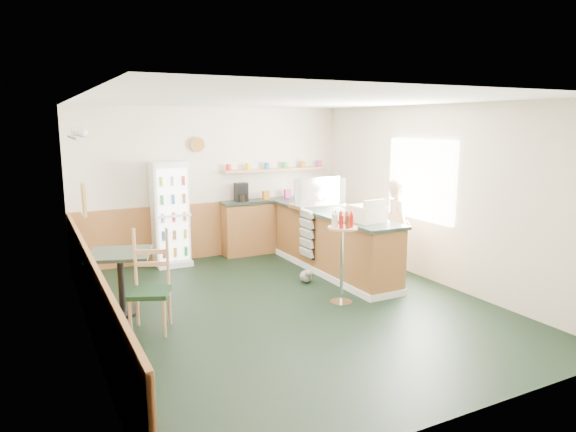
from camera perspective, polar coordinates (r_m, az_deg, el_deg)
ground at (r=7.02m, az=0.17°, el=-9.93°), size 6.00×6.00×0.00m
room_envelope at (r=7.20m, az=-4.10°, el=3.09°), size 5.04×6.02×2.72m
service_counter at (r=8.42m, az=4.99°, el=-3.21°), size 0.68×3.01×1.01m
back_counter at (r=9.80m, az=-1.18°, el=-0.72°), size 2.24×0.42×1.69m
drinks_fridge at (r=8.98m, az=-12.94°, el=0.21°), size 0.59×0.52×1.78m
display_case at (r=8.71m, az=3.27°, el=2.60°), size 0.87×0.46×0.50m
cash_register at (r=7.54m, az=8.75°, el=0.28°), size 0.42×0.44×0.24m
shopkeeper at (r=8.15m, az=12.06°, el=-1.49°), size 0.53×0.62×1.58m
condiment_stand at (r=6.92m, az=6.05°, el=-2.99°), size 0.40×0.40×1.24m
newspaper_rack at (r=8.40m, az=2.09°, el=-2.01°), size 0.09×0.40×0.80m
cafe_table at (r=6.89m, az=-18.11°, el=-5.79°), size 0.93×0.93×0.82m
cafe_chair at (r=6.31m, az=-15.38°, el=-6.66°), size 0.59×0.59×1.20m
dog_doorstop at (r=7.94m, az=2.05°, el=-6.66°), size 0.19×0.25×0.23m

